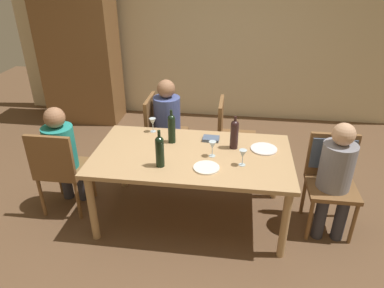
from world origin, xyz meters
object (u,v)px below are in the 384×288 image
at_px(chair_far_left, 160,129).
at_px(dinner_plate_guest_left, 206,168).
at_px(chair_left_end, 59,167).
at_px(chair_far_right, 230,133).
at_px(person_man_guest, 169,120).
at_px(chair_right_end, 331,169).
at_px(wine_glass_near_left, 243,154).
at_px(wine_bottle_dark_red, 234,133).
at_px(person_woman_host, 62,151).
at_px(wine_bottle_tall_green, 172,128).
at_px(wine_glass_centre, 153,122).
at_px(wine_glass_near_right, 212,146).
at_px(armoire_cabinet, 79,51).
at_px(person_man_bearded, 336,173).
at_px(dining_table, 192,161).
at_px(handbag, 265,167).
at_px(wine_bottle_short_olive, 160,150).
at_px(dinner_plate_host, 264,149).

bearing_deg(chair_far_left, dinner_plate_guest_left, 30.27).
bearing_deg(chair_left_end, chair_far_right, 30.95).
distance_m(chair_left_end, person_man_guest, 1.34).
xyz_separation_m(chair_right_end, wine_glass_near_left, (-0.83, -0.27, 0.24)).
relative_size(chair_left_end, wine_bottle_dark_red, 2.83).
xyz_separation_m(person_woman_host, wine_bottle_tall_green, (1.07, 0.18, 0.24)).
distance_m(wine_glass_centre, wine_glass_near_right, 0.78).
distance_m(armoire_cabinet, dinner_plate_guest_left, 3.33).
bearing_deg(wine_bottle_dark_red, chair_right_end, -2.54).
bearing_deg(person_man_bearded, wine_bottle_tall_green, -8.56).
bearing_deg(person_man_guest, person_woman_host, -46.64).
relative_size(dining_table, person_woman_host, 1.64).
bearing_deg(chair_right_end, person_man_bearded, 90.00).
bearing_deg(handbag, chair_far_left, 180.00).
distance_m(dining_table, wine_glass_near_right, 0.26).
relative_size(wine_glass_near_right, handbag, 0.53).
relative_size(armoire_cabinet, person_woman_host, 1.96).
xyz_separation_m(wine_bottle_tall_green, wine_glass_centre, (-0.24, 0.21, -0.05)).
distance_m(chair_far_right, wine_bottle_dark_red, 0.80).
distance_m(chair_right_end, wine_glass_near_right, 1.14).
bearing_deg(wine_bottle_short_olive, wine_bottle_dark_red, 33.75).
xyz_separation_m(chair_right_end, chair_far_left, (-1.80, 0.76, -0.06)).
height_order(chair_right_end, person_man_guest, person_man_guest).
bearing_deg(person_woman_host, wine_glass_near_left, -5.50).
distance_m(person_woman_host, person_man_guest, 1.25).
distance_m(chair_left_end, handbag, 2.32).
bearing_deg(person_man_bearded, wine_glass_centre, -13.90).
height_order(armoire_cabinet, wine_glass_centre, armoire_cabinet).
height_order(chair_left_end, person_woman_host, person_woman_host).
height_order(person_man_bearded, wine_bottle_dark_red, person_man_bearded).
xyz_separation_m(person_man_guest, wine_glass_near_left, (0.85, -1.03, 0.18)).
relative_size(chair_right_end, dinner_plate_host, 3.70).
relative_size(wine_bottle_dark_red, handbag, 1.16).
distance_m(armoire_cabinet, handbag, 3.25).
distance_m(chair_far_left, wine_glass_near_left, 1.44).
distance_m(armoire_cabinet, wine_bottle_dark_red, 3.19).
height_order(armoire_cabinet, dining_table, armoire_cabinet).
bearing_deg(chair_far_left, dinner_plate_host, 58.30).
distance_m(person_man_guest, wine_glass_centre, 0.51).
xyz_separation_m(dining_table, chair_far_left, (-0.50, 0.88, -0.12)).
distance_m(dining_table, person_man_bearded, 1.30).
distance_m(chair_right_end, dinner_plate_host, 0.65).
height_order(person_woman_host, wine_bottle_short_olive, person_woman_host).
relative_size(chair_right_end, chair_far_right, 1.00).
relative_size(dinner_plate_guest_left, handbag, 0.81).
xyz_separation_m(armoire_cabinet, wine_bottle_tall_green, (1.79, -2.05, -0.21)).
height_order(chair_far_left, wine_glass_centre, chair_far_left).
relative_size(chair_left_end, wine_glass_centre, 6.17).
relative_size(chair_left_end, wine_glass_near_right, 6.17).
bearing_deg(dinner_plate_host, wine_glass_near_right, -158.38).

